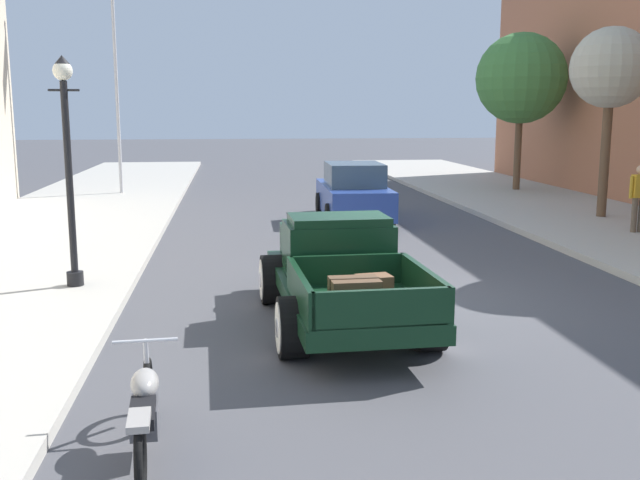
{
  "coord_description": "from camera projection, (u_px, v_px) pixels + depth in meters",
  "views": [
    {
      "loc": [
        -2.76,
        -11.18,
        3.12
      ],
      "look_at": [
        -1.32,
        0.55,
        1.0
      ],
      "focal_mm": 40.8,
      "sensor_mm": 36.0,
      "label": 1
    }
  ],
  "objects": [
    {
      "name": "hotrod_truck_dark_green",
      "position": [
        339.0,
        271.0,
        10.84
      ],
      "size": [
        2.31,
        4.99,
        1.58
      ],
      "color": "black",
      "rests_on": "ground"
    },
    {
      "name": "pedestrian_sidewalk_right",
      "position": [
        639.0,
        194.0,
        17.77
      ],
      "size": [
        0.53,
        0.22,
        1.65
      ],
      "color": "brown",
      "rests_on": "sidewalk_right"
    },
    {
      "name": "flagpole",
      "position": [
        121.0,
        34.0,
        25.54
      ],
      "size": [
        1.74,
        0.16,
        9.16
      ],
      "color": "#B2B2B7",
      "rests_on": "sidewalk_left"
    },
    {
      "name": "car_background_blue",
      "position": [
        353.0,
        194.0,
        20.72
      ],
      "size": [
        1.94,
        4.33,
        1.65
      ],
      "color": "#284293",
      "rests_on": "ground"
    },
    {
      "name": "street_tree_second",
      "position": [
        611.0,
        69.0,
        19.89
      ],
      "size": [
        2.21,
        2.21,
        5.22
      ],
      "color": "brown",
      "rests_on": "sidewalk_right"
    },
    {
      "name": "motorcycle_parked",
      "position": [
        144.0,
        409.0,
        6.58
      ],
      "size": [
        0.62,
        2.12,
        0.93
      ],
      "color": "black",
      "rests_on": "ground"
    },
    {
      "name": "ground_plane",
      "position": [
        404.0,
        305.0,
        11.81
      ],
      "size": [
        140.0,
        140.0,
        0.0
      ],
      "primitive_type": "plane",
      "color": "#47474C"
    },
    {
      "name": "street_lamp_near",
      "position": [
        68.0,
        155.0,
        12.08
      ],
      "size": [
        0.5,
        0.32,
        3.85
      ],
      "color": "black",
      "rests_on": "sidewalk_left"
    },
    {
      "name": "street_tree_third",
      "position": [
        521.0,
        79.0,
        26.9
      ],
      "size": [
        3.34,
        3.34,
        5.8
      ],
      "color": "brown",
      "rests_on": "sidewalk_right"
    }
  ]
}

